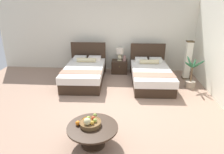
{
  "coord_description": "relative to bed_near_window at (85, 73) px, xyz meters",
  "views": [
    {
      "loc": [
        0.29,
        -4.64,
        2.6
      ],
      "look_at": [
        -0.09,
        0.46,
        0.62
      ],
      "focal_mm": 32.44,
      "sensor_mm": 36.0,
      "label": 1
    }
  ],
  "objects": [
    {
      "name": "nightstand",
      "position": [
        1.13,
        0.95,
        -0.07
      ],
      "size": [
        0.58,
        0.49,
        0.47
      ],
      "color": "#322318",
      "rests_on": "ground"
    },
    {
      "name": "potted_palm",
      "position": [
        3.38,
        -0.27,
        0.0
      ],
      "size": [
        0.59,
        0.59,
        0.97
      ],
      "color": "tan",
      "rests_on": "ground"
    },
    {
      "name": "floor_lamp_corner",
      "position": [
        3.46,
        0.55,
        0.35
      ],
      "size": [
        0.24,
        0.24,
        1.31
      ],
      "color": "#352610",
      "rests_on": "ground"
    },
    {
      "name": "bed_near_corner",
      "position": [
        2.17,
        0.0,
        -0.01
      ],
      "size": [
        1.3,
        2.21,
        1.11
      ],
      "color": "#322318",
      "rests_on": "ground"
    },
    {
      "name": "loose_orange",
      "position": [
        0.51,
        -3.12,
        0.15
      ],
      "size": [
        0.09,
        0.09,
        0.09
      ],
      "color": "orange",
      "rests_on": "coffee_table"
    },
    {
      "name": "coffee_table",
      "position": [
        0.79,
        -3.14,
        0.02
      ],
      "size": [
        0.95,
        0.95,
        0.4
      ],
      "color": "#322318",
      "rests_on": "ground"
    },
    {
      "name": "bed_near_window",
      "position": [
        0.0,
        0.0,
        0.0
      ],
      "size": [
        1.32,
        2.18,
        1.13
      ],
      "color": "#322318",
      "rests_on": "ground"
    },
    {
      "name": "table_lamp",
      "position": [
        1.13,
        0.97,
        0.45
      ],
      "size": [
        0.28,
        0.28,
        0.46
      ],
      "color": "beige",
      "rests_on": "nightstand"
    },
    {
      "name": "wall_back",
      "position": [
        1.09,
        1.41,
        0.99
      ],
      "size": [
        9.23,
        0.12,
        2.59
      ],
      "primitive_type": "cube",
      "color": "silver",
      "rests_on": "ground"
    },
    {
      "name": "vase",
      "position": [
        1.3,
        0.91,
        0.27
      ],
      "size": [
        0.11,
        0.11,
        0.2
      ],
      "color": "#9A706A",
      "rests_on": "nightstand"
    },
    {
      "name": "fruit_bowl",
      "position": [
        0.74,
        -3.11,
        0.16
      ],
      "size": [
        0.41,
        0.41,
        0.2
      ],
      "color": "brown",
      "rests_on": "coffee_table"
    },
    {
      "name": "loose_apple",
      "position": [
        0.78,
        -2.82,
        0.14
      ],
      "size": [
        0.08,
        0.08,
        0.08
      ],
      "color": "#8DA342",
      "rests_on": "coffee_table"
    },
    {
      "name": "ground_plane",
      "position": [
        1.09,
        -1.61,
        -0.31
      ],
      "size": [
        9.23,
        9.63,
        0.02
      ],
      "primitive_type": "cube",
      "color": "#9B7A65"
    }
  ]
}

